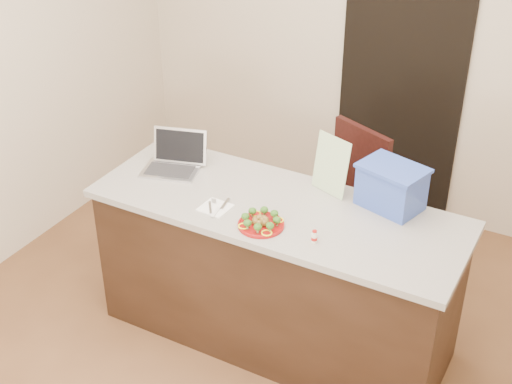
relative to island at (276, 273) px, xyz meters
The scene contains 16 objects.
ground 0.53m from the island, 90.00° to the right, with size 4.00×4.00×0.00m, color brown.
room_shell 1.18m from the island, 90.00° to the right, with size 4.00×4.00×4.00m.
doorway 1.81m from the island, 86.69° to the left, with size 0.90×0.02×2.00m, color black.
island is the anchor object (origin of this frame).
plate 0.52m from the island, 85.71° to the right, with size 0.24×0.24×0.02m.
meatballs 0.54m from the island, 86.11° to the right, with size 0.10×0.10×0.04m.
broccoli 0.55m from the island, 85.71° to the right, with size 0.20×0.20×0.04m.
pepper_rings 0.52m from the island, 85.71° to the right, with size 0.19×0.19×0.01m.
napkin 0.57m from the island, 146.97° to the right, with size 0.15×0.15×0.01m, color white.
fork 0.58m from the island, 150.05° to the right, with size 0.08×0.15×0.00m.
knife 0.57m from the island, 141.33° to the right, with size 0.04×0.20×0.01m.
yogurt_bottle 0.62m from the island, 34.36° to the right, with size 0.03×0.03×0.07m.
laptop 0.89m from the island, behind, with size 0.37×0.34×0.23m.
leaflet 0.71m from the island, 55.63° to the left, with size 0.23×0.00×0.33m, color white.
blue_box 0.84m from the island, 27.98° to the left, with size 0.39×0.33×0.24m.
chair 0.81m from the island, 80.07° to the left, with size 0.60×0.62×1.03m.
Camera 1 is at (1.46, -2.67, 2.97)m, focal length 50.00 mm.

